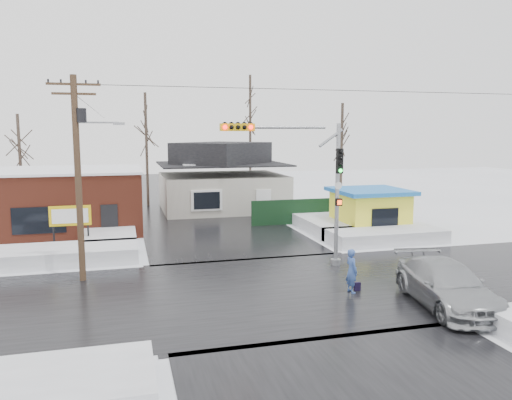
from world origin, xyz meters
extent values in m
plane|color=white|center=(0.00, 0.00, 0.00)|extent=(120.00, 120.00, 0.00)
cube|color=black|center=(0.00, 0.00, 0.01)|extent=(10.00, 120.00, 0.02)
cube|color=black|center=(0.00, 0.00, 0.01)|extent=(120.00, 10.00, 0.02)
cube|color=white|center=(-9.00, 7.00, 0.40)|extent=(7.00, 3.00, 0.80)
cube|color=white|center=(9.00, 7.00, 0.40)|extent=(7.00, 3.00, 0.80)
cube|color=white|center=(-9.00, -7.00, 0.35)|extent=(7.00, 3.00, 0.70)
cube|color=white|center=(-7.00, 12.00, 0.40)|extent=(3.00, 8.00, 0.80)
cube|color=white|center=(7.00, 12.00, 0.40)|extent=(3.00, 8.00, 0.80)
cylinder|color=gray|center=(4.00, 3.00, 3.50)|extent=(0.20, 0.20, 7.00)
cylinder|color=gray|center=(4.00, 3.00, 0.15)|extent=(0.50, 0.50, 0.30)
cylinder|color=gray|center=(1.00, 3.00, 6.80)|extent=(4.60, 0.14, 0.14)
cube|color=gold|center=(-1.00, 3.00, 6.80)|extent=(1.60, 0.28, 0.35)
sphere|color=#FF0C0C|center=(-1.60, 2.84, 6.80)|extent=(0.20, 0.20, 0.20)
sphere|color=#FF0C0C|center=(-0.40, 2.84, 6.80)|extent=(0.20, 0.20, 0.20)
cube|color=black|center=(4.00, 2.80, 5.20)|extent=(0.30, 0.22, 1.20)
sphere|color=#0CE533|center=(4.00, 2.66, 4.75)|extent=(0.18, 0.18, 0.18)
cube|color=black|center=(4.00, 2.80, 3.20)|extent=(0.30, 0.20, 0.35)
cylinder|color=#382619|center=(-8.00, 3.50, 4.50)|extent=(0.28, 0.28, 9.00)
cube|color=#382619|center=(-8.00, 3.50, 8.60)|extent=(2.20, 0.10, 0.10)
cube|color=#382619|center=(-8.00, 3.50, 8.20)|extent=(1.80, 0.10, 0.10)
cylinder|color=black|center=(-7.75, 3.50, 7.30)|extent=(0.44, 0.44, 0.60)
cylinder|color=gray|center=(-7.10, 3.50, 7.00)|extent=(1.80, 0.08, 0.08)
cube|color=gray|center=(-6.20, 3.50, 6.95)|extent=(0.50, 0.22, 0.12)
cube|color=maroon|center=(-11.00, 16.00, 2.00)|extent=(12.00, 8.00, 4.00)
cube|color=white|center=(-11.00, 16.00, 4.05)|extent=(12.20, 8.20, 0.15)
cube|color=black|center=(-11.00, 11.98, 1.40)|extent=(3.00, 0.08, 1.60)
cube|color=black|center=(-7.00, 11.98, 1.10)|extent=(1.00, 0.08, 2.20)
cylinder|color=black|center=(-9.90, 9.50, 0.90)|extent=(0.10, 0.10, 1.80)
cylinder|color=black|center=(-8.10, 9.50, 0.90)|extent=(0.10, 0.10, 1.80)
cube|color=gold|center=(-9.00, 9.50, 2.00)|extent=(2.20, 0.18, 1.10)
cube|color=white|center=(-9.00, 9.39, 2.00)|extent=(1.90, 0.02, 0.80)
cube|color=beige|center=(2.00, 22.00, 1.50)|extent=(10.00, 8.00, 3.00)
cube|color=black|center=(2.00, 22.00, 3.90)|extent=(10.40, 8.40, 0.12)
pyramid|color=black|center=(2.00, 22.00, 4.86)|extent=(9.00, 7.00, 1.80)
cube|color=maroon|center=(5.20, 23.00, 4.90)|extent=(0.70, 0.70, 1.40)
cube|color=white|center=(0.00, 17.95, 1.40)|extent=(2.40, 0.12, 1.60)
cube|color=#FFF838|center=(9.50, 10.00, 1.30)|extent=(4.00, 4.00, 2.60)
cube|color=blue|center=(9.50, 10.00, 2.75)|extent=(4.60, 4.60, 0.25)
cube|color=black|center=(9.50, 7.97, 1.30)|extent=(1.80, 0.06, 1.20)
cube|color=black|center=(6.50, 14.00, 0.90)|extent=(8.00, 0.12, 1.80)
cylinder|color=#332821|center=(-4.00, 26.00, 5.00)|extent=(0.24, 0.24, 10.00)
cylinder|color=#332821|center=(6.00, 28.00, 6.00)|extent=(0.24, 0.24, 12.00)
cylinder|color=#332821|center=(12.00, 20.00, 4.50)|extent=(0.24, 0.24, 9.00)
cylinder|color=#332821|center=(-14.00, 24.00, 4.00)|extent=(0.24, 0.24, 8.00)
imported|color=#38569F|center=(2.84, -1.16, 0.92)|extent=(0.50, 0.71, 1.83)
imported|color=#A0A3A7|center=(5.60, -3.58, 0.83)|extent=(3.16, 5.99, 1.66)
cube|color=black|center=(3.18, -1.03, 0.17)|extent=(0.29, 0.14, 0.35)
camera|label=1|loc=(-6.11, -19.36, 6.61)|focal=35.00mm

